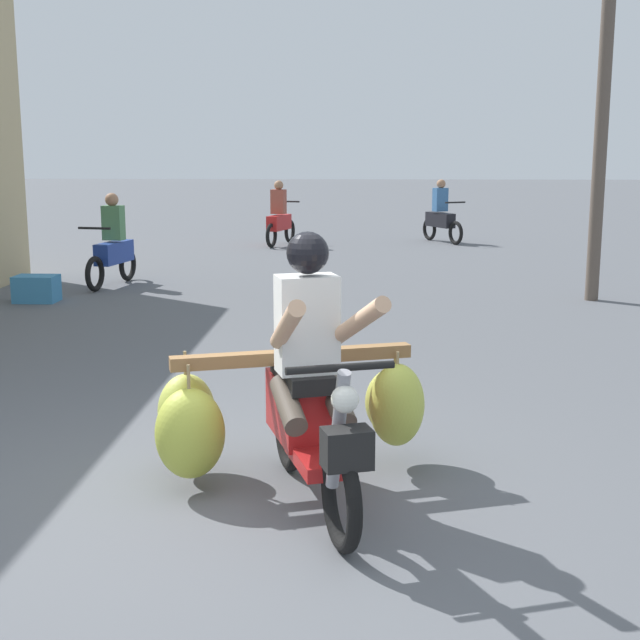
% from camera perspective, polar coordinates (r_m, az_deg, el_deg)
% --- Properties ---
extents(ground_plane, '(120.00, 120.00, 0.00)m').
position_cam_1_polar(ground_plane, '(5.00, -8.15, -12.96)').
color(ground_plane, '#56595E').
extents(motorbike_main_loaded, '(1.82, 1.84, 1.58)m').
position_cam_1_polar(motorbike_main_loaded, '(5.27, -1.57, -5.39)').
color(motorbike_main_loaded, black).
rests_on(motorbike_main_loaded, ground).
extents(motorbike_distant_ahead_left, '(0.65, 1.58, 1.40)m').
position_cam_1_polar(motorbike_distant_ahead_left, '(19.05, -2.66, 6.57)').
color(motorbike_distant_ahead_left, black).
rests_on(motorbike_distant_ahead_left, ground).
extents(motorbike_distant_ahead_right, '(0.55, 1.61, 1.40)m').
position_cam_1_polar(motorbike_distant_ahead_right, '(13.68, -13.32, 4.57)').
color(motorbike_distant_ahead_right, black).
rests_on(motorbike_distant_ahead_right, ground).
extents(motorbike_distant_far_ahead, '(0.86, 1.48, 1.40)m').
position_cam_1_polar(motorbike_distant_far_ahead, '(19.92, 7.88, 6.67)').
color(motorbike_distant_far_ahead, black).
rests_on(motorbike_distant_far_ahead, ground).
extents(produce_crate, '(0.56, 0.40, 0.36)m').
position_cam_1_polar(produce_crate, '(12.49, -17.98, 1.95)').
color(produce_crate, teal).
rests_on(produce_crate, ground).
extents(utility_pole, '(0.18, 0.18, 6.09)m').
position_cam_1_polar(utility_pole, '(12.51, 18.06, 15.13)').
color(utility_pole, brown).
rests_on(utility_pole, ground).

